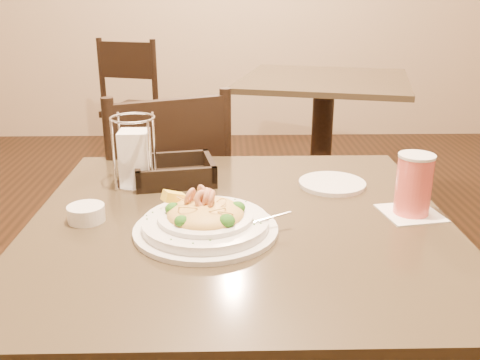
{
  "coord_description": "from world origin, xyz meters",
  "views": [
    {
      "loc": [
        -0.02,
        -1.06,
        1.22
      ],
      "look_at": [
        0.0,
        0.02,
        0.83
      ],
      "focal_mm": 40.0,
      "sensor_mm": 36.0,
      "label": 1
    }
  ],
  "objects_px": {
    "drink_glass": "(414,185)",
    "butter_ramekin": "(86,213)",
    "main_table": "(240,312)",
    "dining_chair_near": "(163,213)",
    "napkin_caddy": "(135,156)",
    "bread_basket": "(174,173)",
    "pasta_bowl": "(205,220)",
    "background_table": "(323,120)",
    "side_plate": "(332,184)",
    "dining_chair_far": "(139,104)"
  },
  "relations": [
    {
      "from": "dining_chair_far",
      "to": "pasta_bowl",
      "type": "bearing_deg",
      "value": 118.69
    },
    {
      "from": "main_table",
      "to": "dining_chair_far",
      "type": "height_order",
      "value": "dining_chair_far"
    },
    {
      "from": "main_table",
      "to": "drink_glass",
      "type": "distance_m",
      "value": 0.48
    },
    {
      "from": "main_table",
      "to": "pasta_bowl",
      "type": "height_order",
      "value": "pasta_bowl"
    },
    {
      "from": "dining_chair_near",
      "to": "napkin_caddy",
      "type": "height_order",
      "value": "dining_chair_near"
    },
    {
      "from": "drink_glass",
      "to": "side_plate",
      "type": "height_order",
      "value": "drink_glass"
    },
    {
      "from": "main_table",
      "to": "side_plate",
      "type": "xyz_separation_m",
      "value": [
        0.24,
        0.2,
        0.24
      ]
    },
    {
      "from": "butter_ramekin",
      "to": "drink_glass",
      "type": "bearing_deg",
      "value": 1.73
    },
    {
      "from": "drink_glass",
      "to": "side_plate",
      "type": "distance_m",
      "value": 0.24
    },
    {
      "from": "dining_chair_far",
      "to": "side_plate",
      "type": "xyz_separation_m",
      "value": [
        0.85,
        -2.24,
        0.26
      ]
    },
    {
      "from": "butter_ramekin",
      "to": "background_table",
      "type": "bearing_deg",
      "value": 66.27
    },
    {
      "from": "side_plate",
      "to": "napkin_caddy",
      "type": "bearing_deg",
      "value": 177.86
    },
    {
      "from": "bread_basket",
      "to": "side_plate",
      "type": "relative_size",
      "value": 1.35
    },
    {
      "from": "bread_basket",
      "to": "napkin_caddy",
      "type": "bearing_deg",
      "value": -163.55
    },
    {
      "from": "dining_chair_far",
      "to": "drink_glass",
      "type": "xyz_separation_m",
      "value": [
        0.99,
        -2.42,
        0.32
      ]
    },
    {
      "from": "dining_chair_far",
      "to": "butter_ramekin",
      "type": "distance_m",
      "value": 2.47
    },
    {
      "from": "pasta_bowl",
      "to": "background_table",
      "type": "bearing_deg",
      "value": 73.49
    },
    {
      "from": "drink_glass",
      "to": "bread_basket",
      "type": "xyz_separation_m",
      "value": [
        -0.54,
        0.23,
        -0.05
      ]
    },
    {
      "from": "pasta_bowl",
      "to": "butter_ramekin",
      "type": "height_order",
      "value": "pasta_bowl"
    },
    {
      "from": "dining_chair_near",
      "to": "butter_ramekin",
      "type": "xyz_separation_m",
      "value": [
        -0.08,
        -0.63,
        0.27
      ]
    },
    {
      "from": "main_table",
      "to": "napkin_caddy",
      "type": "distance_m",
      "value": 0.46
    },
    {
      "from": "dining_chair_near",
      "to": "napkin_caddy",
      "type": "distance_m",
      "value": 0.53
    },
    {
      "from": "main_table",
      "to": "bread_basket",
      "type": "bearing_deg",
      "value": 124.14
    },
    {
      "from": "main_table",
      "to": "drink_glass",
      "type": "xyz_separation_m",
      "value": [
        0.38,
        0.01,
        0.31
      ]
    },
    {
      "from": "main_table",
      "to": "drink_glass",
      "type": "bearing_deg",
      "value": 2.09
    },
    {
      "from": "dining_chair_near",
      "to": "butter_ramekin",
      "type": "relative_size",
      "value": 11.84
    },
    {
      "from": "main_table",
      "to": "drink_glass",
      "type": "height_order",
      "value": "drink_glass"
    },
    {
      "from": "dining_chair_near",
      "to": "napkin_caddy",
      "type": "bearing_deg",
      "value": 66.07
    },
    {
      "from": "background_table",
      "to": "dining_chair_near",
      "type": "xyz_separation_m",
      "value": [
        -0.76,
        -1.29,
        -0.02
      ]
    },
    {
      "from": "dining_chair_far",
      "to": "drink_glass",
      "type": "height_order",
      "value": "dining_chair_far"
    },
    {
      "from": "main_table",
      "to": "napkin_caddy",
      "type": "relative_size",
      "value": 5.08
    },
    {
      "from": "side_plate",
      "to": "butter_ramekin",
      "type": "relative_size",
      "value": 2.13
    },
    {
      "from": "dining_chair_far",
      "to": "bread_basket",
      "type": "height_order",
      "value": "dining_chair_far"
    },
    {
      "from": "bread_basket",
      "to": "side_plate",
      "type": "xyz_separation_m",
      "value": [
        0.4,
        -0.05,
        -0.01
      ]
    },
    {
      "from": "main_table",
      "to": "dining_chair_near",
      "type": "relative_size",
      "value": 0.97
    },
    {
      "from": "drink_glass",
      "to": "side_plate",
      "type": "xyz_separation_m",
      "value": [
        -0.14,
        0.18,
        -0.06
      ]
    },
    {
      "from": "drink_glass",
      "to": "butter_ramekin",
      "type": "distance_m",
      "value": 0.71
    },
    {
      "from": "dining_chair_near",
      "to": "butter_ramekin",
      "type": "height_order",
      "value": "dining_chair_near"
    },
    {
      "from": "main_table",
      "to": "butter_ramekin",
      "type": "xyz_separation_m",
      "value": [
        -0.33,
        -0.01,
        0.25
      ]
    },
    {
      "from": "background_table",
      "to": "butter_ramekin",
      "type": "distance_m",
      "value": 2.11
    },
    {
      "from": "background_table",
      "to": "side_plate",
      "type": "relative_size",
      "value": 6.57
    },
    {
      "from": "dining_chair_near",
      "to": "bread_basket",
      "type": "relative_size",
      "value": 4.14
    },
    {
      "from": "butter_ramekin",
      "to": "side_plate",
      "type": "bearing_deg",
      "value": 19.82
    },
    {
      "from": "main_table",
      "to": "dining_chair_near",
      "type": "bearing_deg",
      "value": 111.78
    },
    {
      "from": "background_table",
      "to": "bread_basket",
      "type": "xyz_separation_m",
      "value": [
        -0.68,
        -1.67,
        0.26
      ]
    },
    {
      "from": "main_table",
      "to": "butter_ramekin",
      "type": "distance_m",
      "value": 0.42
    },
    {
      "from": "drink_glass",
      "to": "butter_ramekin",
      "type": "bearing_deg",
      "value": -178.27
    },
    {
      "from": "main_table",
      "to": "napkin_caddy",
      "type": "xyz_separation_m",
      "value": [
        -0.26,
        0.21,
        0.31
      ]
    },
    {
      "from": "pasta_bowl",
      "to": "napkin_caddy",
      "type": "distance_m",
      "value": 0.34
    },
    {
      "from": "main_table",
      "to": "dining_chair_near",
      "type": "height_order",
      "value": "dining_chair_near"
    }
  ]
}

